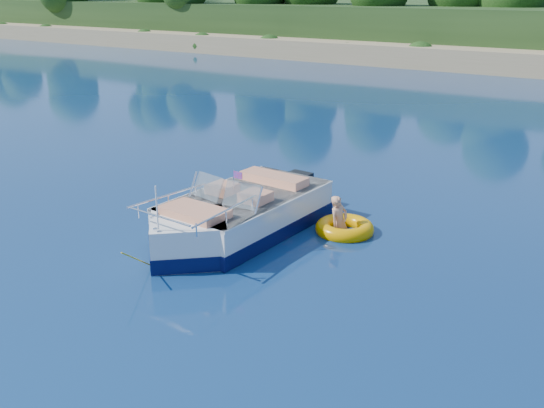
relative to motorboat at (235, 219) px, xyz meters
name	(u,v)px	position (x,y,z in m)	size (l,w,h in m)	color
ground	(133,281)	(-0.30, -3.01, -0.41)	(160.00, 160.00, 0.00)	#091D45
motorboat	(235,219)	(0.00, 0.00, 0.00)	(2.46, 6.31, 2.10)	white
tow_tube	(345,228)	(2.05, 1.60, -0.31)	(1.85, 1.85, 0.37)	#E89800
boy	(339,232)	(1.94, 1.55, -0.41)	(0.51, 0.34, 1.40)	tan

